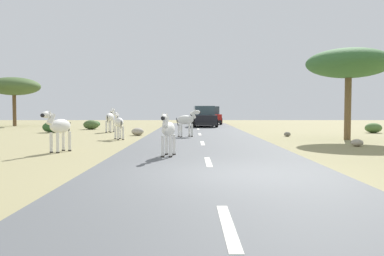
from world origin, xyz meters
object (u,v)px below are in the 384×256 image
Objects in this scene: zebra_4 at (110,117)px; rock_4 at (357,143)px; bush_2 at (52,127)px; zebra_1 at (119,123)px; rock_0 at (287,134)px; zebra_2 at (187,120)px; bush_1 at (373,128)px; bush_3 at (95,124)px; tree_1 at (349,64)px; car_0 at (204,117)px; rock_2 at (138,132)px; bush_0 at (91,125)px; car_1 at (210,116)px; zebra_0 at (168,130)px; tree_3 at (14,86)px; zebra_3 at (59,127)px.

zebra_4 reaches higher than rock_4.
zebra_4 is 1.49× the size of bush_2.
zebra_1 is 3.84× the size of rock_0.
zebra_4 is at bearing 82.64° from zebra_1.
zebra_2 is at bearing 145.49° from rock_4.
bush_1 is 1.20× the size of bush_3.
bush_3 is at bearing 114.77° from zebra_4.
tree_1 is 5.13× the size of bush_3.
zebra_1 is 0.32× the size of car_0.
zebra_1 is at bearing 178.75° from tree_1.
bush_2 is at bearing -171.58° from zebra_4.
zebra_2 reaches higher than rock_2.
rock_4 is (1.47, -5.75, 0.02)m from rock_0.
bush_0 is (-7.32, 8.59, -0.59)m from zebra_2.
zebra_4 is 4.66× the size of rock_0.
car_1 is 11.89× the size of rock_0.
zebra_0 reaches higher than bush_3.
rock_0 is at bearing -16.98° from zebra_4.
bush_2 is 3.12× the size of rock_0.
zebra_4 is at bearing 57.28° from car_1.
zebra_1 is at bearing -68.22° from bush_0.
tree_3 is 25.36m from rock_0.
bush_3 is (-9.99, -5.44, -0.58)m from car_1.
zebra_4 is at bearing 141.23° from rock_4.
tree_3 reaches higher than bush_2.
rock_4 is (10.48, -3.68, -0.70)m from zebra_1.
bush_2 is 1.33× the size of bush_3.
zebra_0 is 27.66m from tree_3.
bush_0 is 3.10× the size of rock_0.
zebra_1 is 16.29m from bush_1.
car_0 is 8.94× the size of rock_4.
zebra_1 is 0.92× the size of zebra_3.
zebra_0 is 26.50m from car_1.
tree_1 is 6.23× the size of rock_2.
zebra_0 is at bearing -70.35° from bush_3.
bush_2 is 2.36× the size of rock_4.
car_0 is at bearing 108.67° from rock_4.
car_0 is at bearing 140.13° from zebra_2.
zebra_3 is 13.97m from tree_1.
tree_1 is 4.27× the size of bush_1.
zebra_4 is at bearing 125.88° from rock_2.
bush_0 is 1.60× the size of rock_2.
tree_3 reaches higher than bush_1.
zebra_4 is 3.87m from rock_2.
zebra_2 reaches higher than bush_3.
bush_3 is 1.78× the size of rock_4.
bush_1 is (10.64, -7.96, -0.53)m from car_0.
zebra_2 reaches higher than rock_4.
zebra_1 reaches higher than bush_1.
zebra_1 is at bearing -160.58° from bush_1.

